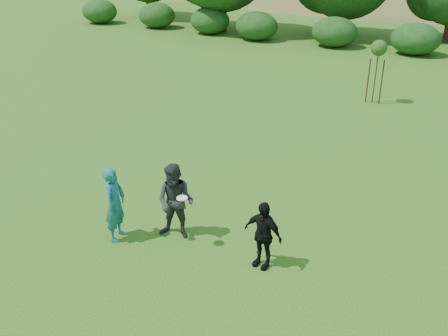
{
  "coord_description": "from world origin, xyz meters",
  "views": [
    {
      "loc": [
        5.94,
        -8.12,
        7.09
      ],
      "look_at": [
        0.0,
        3.0,
        1.1
      ],
      "focal_mm": 40.0,
      "sensor_mm": 36.0,
      "label": 1
    }
  ],
  "objects_px": {
    "sapling": "(379,50)",
    "player_black": "(263,234)",
    "player_teal": "(115,204)",
    "player_grey": "(176,202)"
  },
  "relations": [
    {
      "from": "sapling",
      "to": "player_black",
      "type": "bearing_deg",
      "value": -87.54
    },
    {
      "from": "player_teal",
      "to": "player_black",
      "type": "relative_size",
      "value": 1.17
    },
    {
      "from": "player_teal",
      "to": "player_black",
      "type": "xyz_separation_m",
      "value": [
        3.71,
        0.67,
        -0.14
      ]
    },
    {
      "from": "player_black",
      "to": "sapling",
      "type": "distance_m",
      "value": 13.69
    },
    {
      "from": "player_black",
      "to": "sapling",
      "type": "xyz_separation_m",
      "value": [
        -0.58,
        13.58,
        1.58
      ]
    },
    {
      "from": "player_teal",
      "to": "player_grey",
      "type": "relative_size",
      "value": 0.98
    },
    {
      "from": "player_teal",
      "to": "sapling",
      "type": "bearing_deg",
      "value": -26.36
    },
    {
      "from": "player_grey",
      "to": "player_black",
      "type": "bearing_deg",
      "value": -13.99
    },
    {
      "from": "player_teal",
      "to": "sapling",
      "type": "xyz_separation_m",
      "value": [
        3.13,
        14.25,
        1.44
      ]
    },
    {
      "from": "player_grey",
      "to": "player_black",
      "type": "height_order",
      "value": "player_grey"
    }
  ]
}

